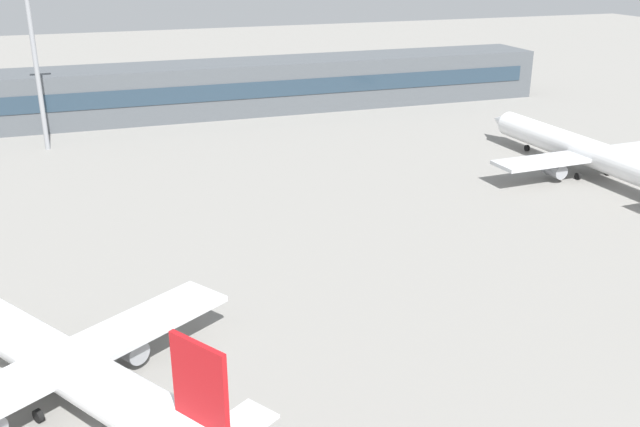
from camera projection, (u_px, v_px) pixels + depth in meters
ground_plane at (382, 232)px, 74.94m from camera, size 400.00×400.00×0.00m
terminal_building at (245, 87)px, 127.75m from camera, size 113.54×12.13×9.00m
airplane_near at (48, 356)px, 47.04m from camera, size 25.06×34.27×9.63m
airplane_mid at (584, 151)px, 93.27m from camera, size 28.25×40.52×10.01m
floodlight_tower_west at (33, 46)px, 99.91m from camera, size 3.20×0.80×26.29m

